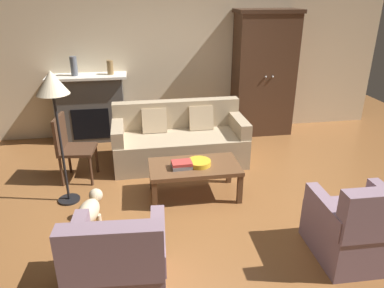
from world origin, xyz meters
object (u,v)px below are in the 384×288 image
Objects in this scene: couch at (179,141)px; book_stack at (182,165)px; fruit_bowl at (199,163)px; armoire at (264,74)px; side_chair_wooden at (70,144)px; coffee_table at (194,169)px; floor_lamp at (53,91)px; mantel_vase_bronze at (110,67)px; armchair_near_left at (118,266)px; dog at (90,211)px; fireplace at (90,108)px; mantel_vase_slate at (74,66)px; armchair_near_right at (359,229)px.

couch reaches higher than book_stack.
couch is 1.05m from fruit_bowl.
armoire is 3.41m from side_chair_wooden.
floor_lamp is (-1.54, 0.12, 1.02)m from coffee_table.
mantel_vase_bronze is (-0.87, 2.14, 0.77)m from book_stack.
armoire reaches higher than floor_lamp.
floor_lamp reaches higher than armchair_near_left.
floor_lamp is at bearing 111.83° from armchair_near_left.
dog is at bearing -157.05° from fruit_bowl.
fireplace is 1.43× the size of armchair_near_left.
fireplace is at bearing 141.59° from couch.
fruit_bowl is at bearing -6.32° from coffee_table.
fruit_bowl is at bearing -62.62° from mantel_vase_bronze.
fireplace reaches higher than coffee_table.
floor_lamp reaches higher than mantel_vase_slate.
armchair_near_right is at bearing -45.67° from coffee_table.
armoire reaches higher than mantel_vase_bronze.
armchair_near_right reaches higher than couch.
dog is at bearing -94.02° from mantel_vase_bronze.
coffee_table is 0.10m from fruit_bowl.
book_stack is 0.28× the size of side_chair_wooden.
armchair_near_left is 1.00× the size of armchair_near_right.
armoire is 8.37× the size of book_stack.
fruit_bowl is 0.33× the size of armchair_near_left.
book_stack is 1.18m from dog.
side_chair_wooden is 1.61× the size of dog.
mantel_vase_bronze is 4.30m from armchair_near_right.
couch is at bearing -148.01° from armoire.
side_chair_wooden is (-1.38, 0.74, 0.05)m from book_stack.
coffee_table is 1.93m from armchair_near_right.
couch is 2.19× the size of armchair_near_right.
armchair_near_left is 1.58× the size of dog.
dog is (-0.33, 0.98, -0.07)m from armchair_near_left.
couch is 6.68× the size of fruit_bowl.
armchair_near_right is (1.29, -1.37, -0.13)m from fruit_bowl.
mantel_vase_bronze is (-2.57, 0.06, 0.18)m from armoire.
fireplace is 0.73m from mantel_vase_slate.
armchair_near_left is at bearing -87.73° from mantel_vase_bronze.
fruit_bowl is (0.11, -1.04, 0.13)m from couch.
mantel_vase_slate reaches higher than side_chair_wooden.
side_chair_wooden reaches higher than fruit_bowl.
book_stack is 1.64m from armchair_near_left.
dog is (-1.05, -0.49, -0.22)m from book_stack.
book_stack is at bearing -162.75° from coffee_table.
floor_lamp is (-0.13, -1.99, 0.81)m from fireplace.
coffee_table is at bearing -63.79° from mantel_vase_bronze.
armchair_near_right is 3.56m from side_chair_wooden.
couch is 1.54m from side_chair_wooden.
coffee_table is 1.25× the size of armchair_near_left.
side_chair_wooden reaches higher than couch.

